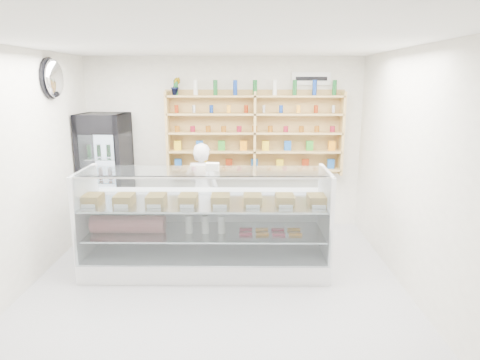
{
  "coord_description": "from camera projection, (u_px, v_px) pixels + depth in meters",
  "views": [
    {
      "loc": [
        0.33,
        -4.54,
        2.43
      ],
      "look_at": [
        0.28,
        0.9,
        1.15
      ],
      "focal_mm": 32.0,
      "sensor_mm": 36.0,
      "label": 1
    }
  ],
  "objects": [
    {
      "name": "room",
      "position": [
        214.0,
        177.0,
        4.66
      ],
      "size": [
        5.0,
        5.0,
        5.0
      ],
      "color": "#BCBCC1",
      "rests_on": "ground"
    },
    {
      "name": "display_counter",
      "position": [
        206.0,
        243.0,
        5.53
      ],
      "size": [
        3.09,
        0.92,
        1.34
      ],
      "color": "white",
      "rests_on": "floor"
    },
    {
      "name": "shop_worker",
      "position": [
        202.0,
        192.0,
        6.57
      ],
      "size": [
        0.64,
        0.51,
        1.51
      ],
      "primitive_type": "imported",
      "rotation": [
        0.0,
        0.0,
        2.83
      ],
      "color": "silver",
      "rests_on": "floor"
    },
    {
      "name": "drinks_cooler",
      "position": [
        107.0,
        175.0,
        6.77
      ],
      "size": [
        0.73,
        0.71,
        1.93
      ],
      "rotation": [
        0.0,
        0.0,
        -0.06
      ],
      "color": "black",
      "rests_on": "floor"
    },
    {
      "name": "wall_shelving",
      "position": [
        255.0,
        133.0,
        6.89
      ],
      "size": [
        2.84,
        0.28,
        1.33
      ],
      "color": "tan",
      "rests_on": "back_wall"
    },
    {
      "name": "potted_plant",
      "position": [
        176.0,
        86.0,
        6.73
      ],
      "size": [
        0.17,
        0.15,
        0.28
      ],
      "primitive_type": "imported",
      "rotation": [
        0.0,
        0.0,
        0.19
      ],
      "color": "#1E6626",
      "rests_on": "wall_shelving"
    },
    {
      "name": "security_mirror",
      "position": [
        54.0,
        78.0,
        5.61
      ],
      "size": [
        0.15,
        0.5,
        0.5
      ],
      "primitive_type": "ellipsoid",
      "color": "silver",
      "rests_on": "left_wall"
    },
    {
      "name": "wall_sign",
      "position": [
        311.0,
        79.0,
        6.81
      ],
      "size": [
        0.62,
        0.03,
        0.2
      ],
      "primitive_type": "cube",
      "color": "white",
      "rests_on": "back_wall"
    }
  ]
}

